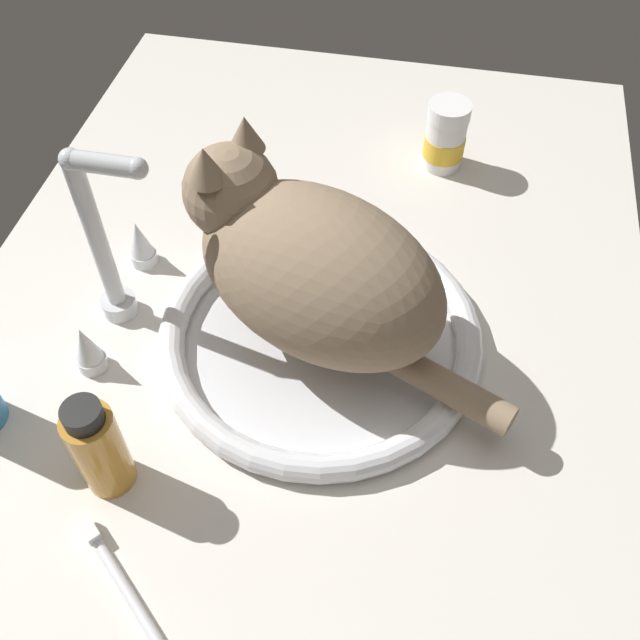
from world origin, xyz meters
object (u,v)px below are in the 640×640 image
object	(u,v)px
pill_bottle	(445,138)
toothbrush	(128,593)
cat	(307,264)
sink_basin	(320,335)
amber_bottle	(98,447)
faucet	(109,260)

from	to	relation	value
pill_bottle	toothbrush	xyz separation A→B (cm)	(-64.41, 21.29, -3.87)
cat	toothbrush	distance (cm)	34.42
sink_basin	amber_bottle	size ratio (longest dim) A/B	2.90
amber_bottle	toothbrush	xyz separation A→B (cm)	(-10.42, -5.71, -5.17)
amber_bottle	toothbrush	world-z (taller)	amber_bottle
amber_bottle	pill_bottle	xyz separation A→B (cm)	(53.99, -27.00, -1.30)
faucet	pill_bottle	distance (cm)	47.76
amber_bottle	sink_basin	bearing A→B (deg)	-39.60
pill_bottle	toothbrush	bearing A→B (deg)	161.71
sink_basin	faucet	distance (cm)	24.11
cat	pill_bottle	size ratio (longest dim) A/B	3.84
amber_bottle	cat	bearing A→B (deg)	-36.06
cat	faucet	bearing A→B (deg)	91.80
sink_basin	amber_bottle	distance (cm)	26.44
cat	pill_bottle	xyz separation A→B (cm)	(33.24, -11.90, -7.29)
amber_bottle	pill_bottle	distance (cm)	60.38
cat	pill_bottle	bearing A→B (deg)	-19.69
amber_bottle	pill_bottle	size ratio (longest dim) A/B	1.27
sink_basin	pill_bottle	distance (cm)	35.61
pill_bottle	faucet	bearing A→B (deg)	135.45
sink_basin	toothbrush	world-z (taller)	sink_basin
sink_basin	cat	distance (cm)	10.58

